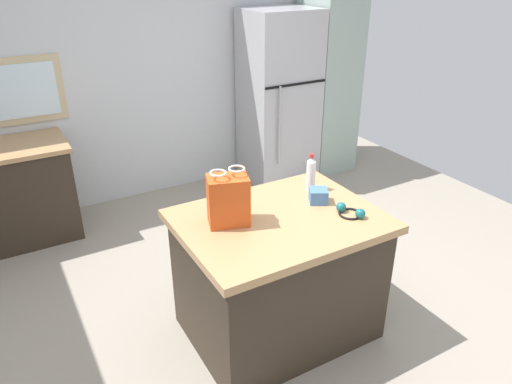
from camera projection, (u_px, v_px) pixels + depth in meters
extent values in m
plane|color=#9E9384|center=(276.00, 315.00, 3.54)|extent=(6.17, 6.17, 0.00)
cube|color=silver|center=(149.00, 75.00, 4.91)|extent=(5.14, 0.10, 2.54)
cube|color=#CCB78C|center=(24.00, 90.00, 4.34)|extent=(0.68, 0.04, 0.60)
cube|color=white|center=(24.00, 91.00, 4.33)|extent=(0.56, 0.02, 0.48)
cube|color=#33281E|center=(278.00, 279.00, 3.24)|extent=(1.17, 0.88, 0.84)
cube|color=tan|center=(280.00, 221.00, 3.04)|extent=(1.25, 0.96, 0.05)
cube|color=#B7B7BC|center=(279.00, 98.00, 5.34)|extent=(0.75, 0.64, 1.88)
cube|color=black|center=(296.00, 84.00, 4.99)|extent=(0.74, 0.01, 0.02)
cylinder|color=#B7B7BC|center=(279.00, 127.00, 5.06)|extent=(0.02, 0.02, 0.85)
cube|color=#9EB2A8|center=(328.00, 85.00, 5.61)|extent=(0.54, 0.61, 2.01)
cube|color=#33281E|center=(0.00, 199.00, 4.28)|extent=(1.20, 0.62, 0.85)
cube|color=#DB511E|center=(228.00, 200.00, 2.90)|extent=(0.28, 0.24, 0.31)
torus|color=white|center=(218.00, 173.00, 2.79)|extent=(0.13, 0.13, 0.01)
torus|color=white|center=(237.00, 169.00, 2.84)|extent=(0.13, 0.13, 0.01)
cube|color=#4775B7|center=(318.00, 196.00, 3.20)|extent=(0.16, 0.16, 0.09)
cylinder|color=white|center=(311.00, 176.00, 3.34)|extent=(0.06, 0.06, 0.21)
cone|color=white|center=(312.00, 160.00, 3.29)|extent=(0.06, 0.06, 0.03)
cylinder|color=red|center=(312.00, 156.00, 3.28)|extent=(0.03, 0.03, 0.02)
torus|color=black|center=(350.00, 214.00, 3.06)|extent=(0.19, 0.19, 0.01)
sphere|color=#19666B|center=(360.00, 214.00, 3.01)|extent=(0.06, 0.06, 0.06)
sphere|color=#19666B|center=(341.00, 207.00, 3.08)|extent=(0.06, 0.06, 0.06)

